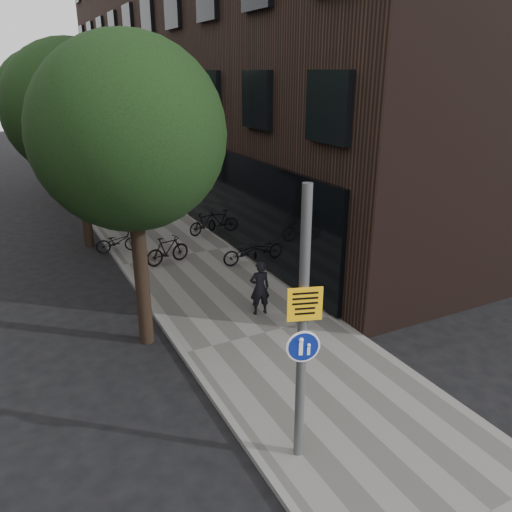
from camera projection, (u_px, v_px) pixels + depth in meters
ground at (329, 410)px, 10.35m from camera, size 120.00×120.00×0.00m
sidewalk at (182, 256)px, 18.78m from camera, size 4.50×60.00×0.12m
curb_edge at (122, 266)px, 17.82m from camera, size 0.15×60.00×0.13m
building_right_dark_brick at (241, 28)px, 29.21m from camera, size 12.00×40.00×18.00m
street_tree_near at (132, 141)px, 11.37m from camera, size 4.40×4.40×7.50m
street_tree_mid at (75, 114)px, 18.47m from camera, size 5.00×5.00×7.80m
street_tree_far at (49, 102)px, 25.98m from camera, size 5.00×5.00×7.80m
signpost at (302, 331)px, 8.17m from camera, size 0.55×0.21×4.95m
pedestrian at (260, 288)px, 13.97m from camera, size 0.63×0.47×1.58m
parked_bike_facade_near at (246, 252)px, 17.73m from camera, size 1.75×0.76×0.89m
parked_bike_facade_far at (205, 223)px, 21.04m from camera, size 1.64×0.86×0.95m
parked_bike_curb_near at (117, 242)px, 18.93m from camera, size 1.65×0.72×0.84m
parked_bike_curb_far at (167, 250)px, 17.77m from camera, size 1.74×0.80×1.01m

